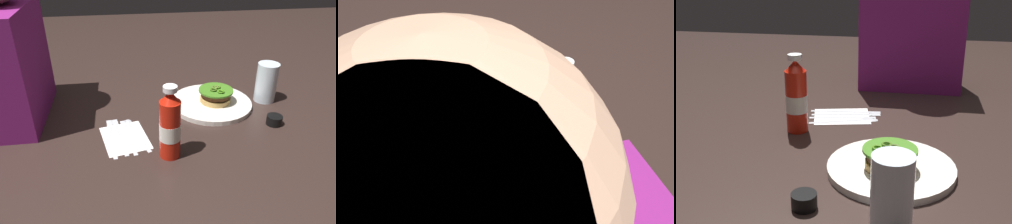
# 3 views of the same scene
# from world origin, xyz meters

# --- Properties ---
(ground_plane) EXTENTS (3.00, 3.00, 0.00)m
(ground_plane) POSITION_xyz_m (0.00, 0.00, 0.00)
(ground_plane) COLOR #2E201C
(dinner_plate) EXTENTS (0.28, 0.28, 0.02)m
(dinner_plate) POSITION_xyz_m (0.08, -0.05, 0.01)
(dinner_plate) COLOR silver
(dinner_plate) RESTS_ON ground_plane
(burger_sandwich) EXTENTS (0.12, 0.12, 0.05)m
(burger_sandwich) POSITION_xyz_m (0.07, -0.07, 0.04)
(burger_sandwich) COLOR tan
(burger_sandwich) RESTS_ON dinner_plate
(ketchup_bottle) EXTENTS (0.06, 0.06, 0.21)m
(ketchup_bottle) POSITION_xyz_m (-0.19, 0.13, 0.09)
(ketchup_bottle) COLOR red
(ketchup_bottle) RESTS_ON ground_plane
(water_glass) EXTENTS (0.07, 0.07, 0.14)m
(water_glass) POSITION_xyz_m (0.09, -0.26, 0.07)
(water_glass) COLOR silver
(water_glass) RESTS_ON ground_plane
(condiment_cup) EXTENTS (0.05, 0.05, 0.03)m
(condiment_cup) POSITION_xyz_m (-0.07, -0.22, 0.01)
(condiment_cup) COLOR black
(condiment_cup) RESTS_ON ground_plane
(napkin) EXTENTS (0.18, 0.16, 0.00)m
(napkin) POSITION_xyz_m (-0.09, 0.25, 0.00)
(napkin) COLOR white
(napkin) RESTS_ON ground_plane
(spoon_utensil) EXTENTS (0.19, 0.08, 0.00)m
(spoon_utensil) POSITION_xyz_m (-0.05, 0.22, 0.00)
(spoon_utensil) COLOR silver
(spoon_utensil) RESTS_ON napkin
(fork_utensil) EXTENTS (0.19, 0.05, 0.00)m
(fork_utensil) POSITION_xyz_m (-0.07, 0.24, 0.00)
(fork_utensil) COLOR silver
(fork_utensil) RESTS_ON napkin
(steak_knife) EXTENTS (0.20, 0.05, 0.00)m
(steak_knife) POSITION_xyz_m (-0.06, 0.27, 0.00)
(steak_knife) COLOR silver
(steak_knife) RESTS_ON napkin
(butter_knife) EXTENTS (0.21, 0.04, 0.00)m
(butter_knife) POSITION_xyz_m (-0.07, 0.29, 0.00)
(butter_knife) COLOR silver
(butter_knife) RESTS_ON napkin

